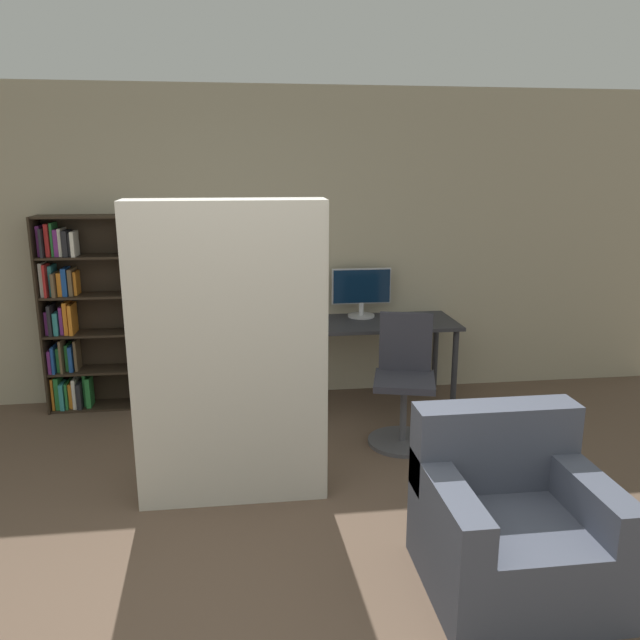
# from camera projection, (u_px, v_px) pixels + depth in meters

# --- Properties ---
(wall_back) EXTENTS (8.00, 0.06, 2.70)m
(wall_back) POSITION_uv_depth(u_px,v_px,m) (234.00, 247.00, 5.43)
(wall_back) COLOR tan
(wall_back) RESTS_ON ground
(desk) EXTENTS (1.49, 0.65, 0.73)m
(desk) POSITION_uv_depth(u_px,v_px,m) (370.00, 331.00, 5.41)
(desk) COLOR #2D2D33
(desk) RESTS_ON ground
(monitor) EXTENTS (0.53, 0.24, 0.44)m
(monitor) POSITION_uv_depth(u_px,v_px,m) (361.00, 290.00, 5.50)
(monitor) COLOR #B7B7BC
(monitor) RESTS_ON desk
(office_chair) EXTENTS (0.54, 0.54, 0.97)m
(office_chair) POSITION_uv_depth(u_px,v_px,m) (404.00, 391.00, 4.66)
(office_chair) COLOR #4C4C51
(office_chair) RESTS_ON ground
(bookshelf) EXTENTS (0.75, 0.30, 1.65)m
(bookshelf) POSITION_uv_depth(u_px,v_px,m) (79.00, 316.00, 5.26)
(bookshelf) COLOR #2D2319
(bookshelf) RESTS_ON ground
(mattress_near) EXTENTS (1.15, 0.28, 1.86)m
(mattress_near) POSITION_uv_depth(u_px,v_px,m) (231.00, 356.00, 3.73)
(mattress_near) COLOR beige
(mattress_near) RESTS_ON ground
(armchair) EXTENTS (0.85, 0.80, 0.85)m
(armchair) POSITION_uv_depth(u_px,v_px,m) (510.00, 523.00, 3.07)
(armchair) COLOR #474C5B
(armchair) RESTS_ON ground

